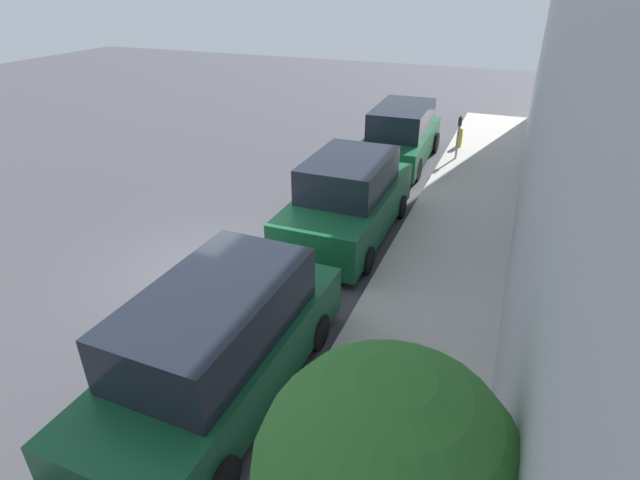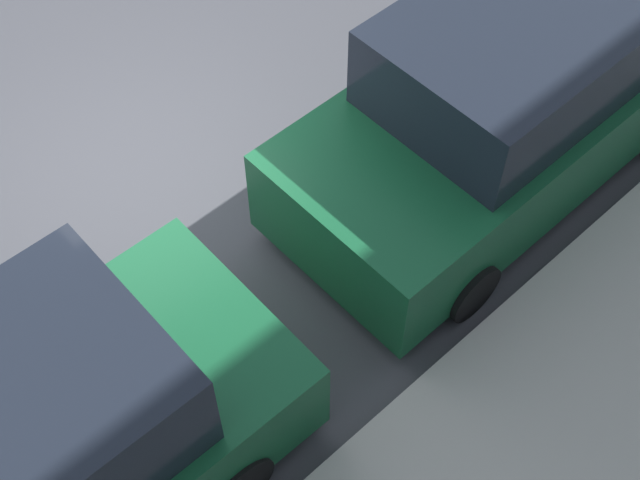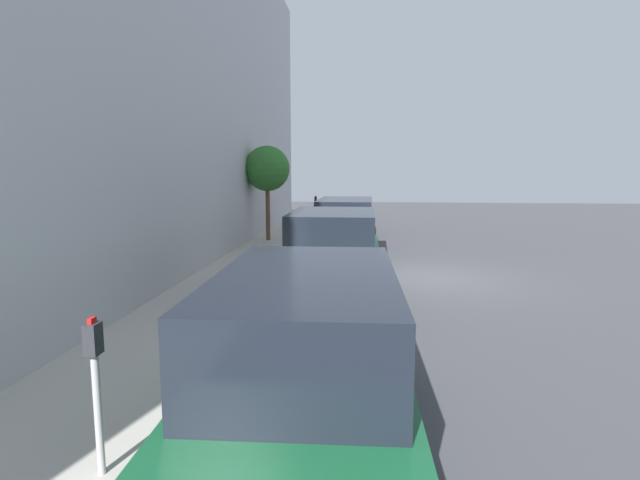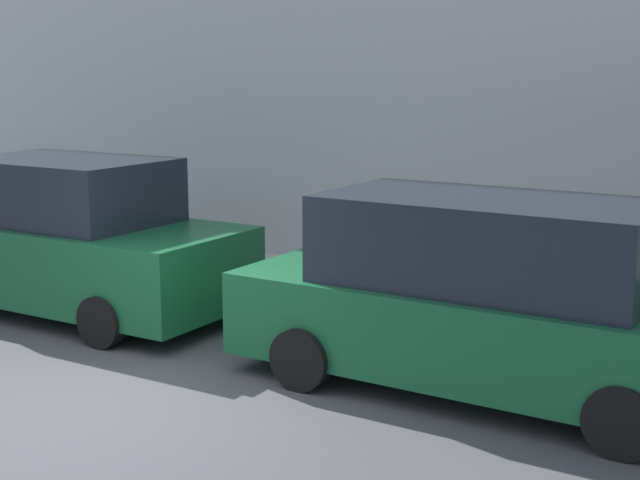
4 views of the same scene
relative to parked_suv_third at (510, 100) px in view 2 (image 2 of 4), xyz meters
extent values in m
plane|color=#424247|center=(-2.31, -2.77, -0.93)|extent=(60.00, 60.00, 0.00)
cylinder|color=black|center=(-0.92, -4.12, -0.62)|extent=(0.22, 0.62, 0.62)
cube|color=#14512D|center=(0.00, 0.00, -0.23)|extent=(1.97, 4.81, 0.96)
cube|color=black|center=(0.00, 0.00, 0.65)|extent=(1.73, 2.60, 0.80)
cylinder|color=black|center=(-0.93, 1.49, -0.63)|extent=(0.22, 0.60, 0.60)
cylinder|color=black|center=(-0.93, -1.49, -0.63)|extent=(0.22, 0.60, 0.60)
cylinder|color=black|center=(0.93, -1.49, -0.63)|extent=(0.22, 0.60, 0.60)
camera|label=1|loc=(3.43, -10.33, 4.69)|focal=28.00mm
camera|label=2|loc=(3.15, -5.32, 5.99)|focal=50.00mm
camera|label=3|loc=(-0.71, 10.42, 1.94)|focal=28.00mm
camera|label=4|loc=(-7.95, -8.54, 2.16)|focal=50.00mm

